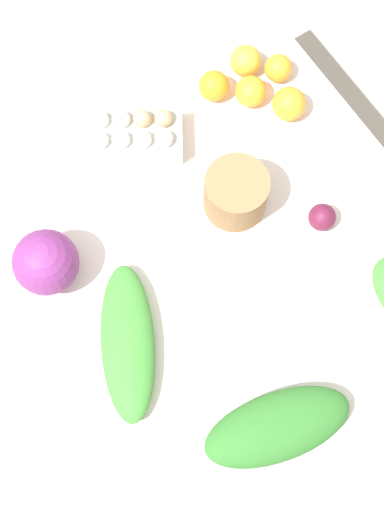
{
  "coord_description": "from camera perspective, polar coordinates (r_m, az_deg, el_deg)",
  "views": [
    {
      "loc": [
        0.43,
        -0.28,
        2.28
      ],
      "look_at": [
        0.0,
        0.0,
        0.73
      ],
      "focal_mm": 50.0,
      "sensor_mm": 36.0,
      "label": 1
    }
  ],
  "objects": [
    {
      "name": "orange_2",
      "position": [
        1.84,
        4.3,
        15.32
      ],
      "size": [
        0.08,
        0.08,
        0.08
      ],
      "primitive_type": "sphere",
      "color": "#F9A833",
      "rests_on": "dining_table"
    },
    {
      "name": "orange_1",
      "position": [
        1.78,
        7.78,
        11.97
      ],
      "size": [
        0.08,
        0.08,
        0.08
      ],
      "primitive_type": "sphere",
      "color": "orange",
      "rests_on": "dining_table"
    },
    {
      "name": "egg_carton",
      "position": [
        1.73,
        -4.77,
        9.6
      ],
      "size": [
        0.23,
        0.27,
        0.09
      ],
      "rotation": [
        0.0,
        0.0,
        4.16
      ],
      "color": "#B7B7B2",
      "rests_on": "dining_table"
    },
    {
      "name": "orange_3",
      "position": [
        1.8,
        4.73,
        12.99
      ],
      "size": [
        0.08,
        0.08,
        0.08
      ],
      "primitive_type": "sphere",
      "color": "orange",
      "rests_on": "dining_table"
    },
    {
      "name": "beet_root",
      "position": [
        1.68,
        10.37,
        3.07
      ],
      "size": [
        0.06,
        0.06,
        0.06
      ],
      "primitive_type": "sphere",
      "color": "#5B1933",
      "rests_on": "dining_table"
    },
    {
      "name": "orange_0",
      "position": [
        1.8,
        1.77,
        13.45
      ],
      "size": [
        0.08,
        0.08,
        0.08
      ],
      "primitive_type": "sphere",
      "color": "orange",
      "rests_on": "dining_table"
    },
    {
      "name": "orange_4",
      "position": [
        1.84,
        6.92,
        14.69
      ],
      "size": [
        0.07,
        0.07,
        0.07
      ],
      "primitive_type": "sphere",
      "color": "orange",
      "rests_on": "dining_table"
    },
    {
      "name": "dining_table",
      "position": [
        1.72,
        0.0,
        -1.02
      ],
      "size": [
        1.4,
        1.1,
        0.71
      ],
      "color": "silver",
      "rests_on": "ground_plane"
    },
    {
      "name": "ground_plane",
      "position": [
        2.33,
        0.0,
        -5.68
      ],
      "size": [
        8.0,
        8.0,
        0.0
      ],
      "primitive_type": "plane",
      "color": "#B2A899"
    },
    {
      "name": "greens_bunch_chard",
      "position": [
        1.57,
        -5.15,
        -6.87
      ],
      "size": [
        0.37,
        0.27,
        0.06
      ],
      "primitive_type": "ellipsoid",
      "rotation": [
        0.0,
        0.0,
        2.66
      ],
      "color": "#3D8433",
      "rests_on": "dining_table"
    },
    {
      "name": "paper_bag",
      "position": [
        1.64,
        3.52,
        5.03
      ],
      "size": [
        0.15,
        0.15,
        0.12
      ],
      "primitive_type": "cylinder",
      "color": "olive",
      "rests_on": "dining_table"
    },
    {
      "name": "greens_bunch_kale",
      "position": [
        1.54,
        6.86,
        -13.4
      ],
      "size": [
        0.22,
        0.35,
        0.08
      ],
      "primitive_type": "ellipsoid",
      "rotation": [
        0.0,
        0.0,
        4.46
      ],
      "color": "#2D6B28",
      "rests_on": "dining_table"
    },
    {
      "name": "cabbage_purple",
      "position": [
        1.6,
        -11.61,
        -0.49
      ],
      "size": [
        0.15,
        0.15,
        0.15
      ],
      "primitive_type": "sphere",
      "color": "#7A2D75",
      "rests_on": "dining_table"
    }
  ]
}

